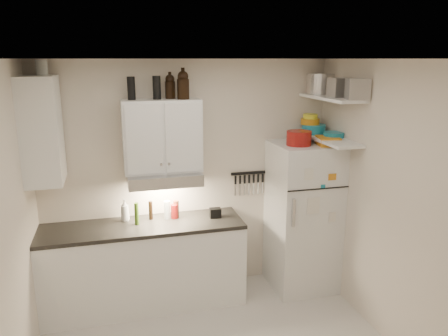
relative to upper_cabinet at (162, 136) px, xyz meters
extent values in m
cube|color=white|center=(0.30, -1.33, 0.78)|extent=(3.20, 3.00, 0.02)
cube|color=beige|center=(0.30, 0.18, -0.53)|extent=(3.20, 0.02, 2.60)
cube|color=beige|center=(-1.31, -1.33, -0.53)|extent=(0.02, 3.00, 2.60)
cube|color=beige|center=(1.91, -1.33, -0.53)|extent=(0.02, 3.00, 2.60)
cube|color=white|center=(-0.25, -0.14, -1.39)|extent=(2.10, 0.60, 0.88)
cube|color=black|center=(-0.25, -0.14, -0.93)|extent=(2.10, 0.62, 0.04)
cube|color=white|center=(0.00, 0.00, 0.00)|extent=(0.80, 0.33, 0.75)
cube|color=white|center=(-1.14, -0.14, 0.12)|extent=(0.33, 0.55, 1.00)
cube|color=silver|center=(0.00, -0.06, -0.44)|extent=(0.76, 0.46, 0.12)
cube|color=white|center=(1.55, -0.18, -0.98)|extent=(0.70, 0.68, 1.70)
cube|color=white|center=(1.75, -0.31, 0.38)|extent=(0.30, 0.95, 0.03)
cube|color=white|center=(1.75, -0.31, -0.07)|extent=(0.30, 0.95, 0.03)
cube|color=black|center=(1.00, 0.15, -0.51)|extent=(0.42, 0.02, 0.03)
cylinder|color=maroon|center=(1.43, -0.25, -0.05)|extent=(0.28, 0.28, 0.15)
cube|color=orange|center=(1.73, -0.32, -0.08)|extent=(0.27, 0.31, 0.09)
cylinder|color=silver|center=(1.56, -0.18, -0.08)|extent=(0.06, 0.06, 0.09)
cylinder|color=silver|center=(1.79, 0.03, 0.50)|extent=(0.42, 0.42, 0.23)
cube|color=#AAAAAD|center=(1.79, -0.39, 0.49)|extent=(0.21, 0.19, 0.20)
cube|color=#AAAAAD|center=(1.81, -0.69, 0.49)|extent=(0.25, 0.25, 0.20)
cylinder|color=teal|center=(1.71, -0.01, 0.00)|extent=(0.26, 0.26, 0.11)
cylinder|color=orange|center=(1.67, 0.01, 0.09)|extent=(0.21, 0.21, 0.06)
cylinder|color=yellow|center=(1.67, 0.01, 0.15)|extent=(0.17, 0.17, 0.05)
cylinder|color=teal|center=(1.82, -0.29, -0.02)|extent=(0.28, 0.28, 0.06)
cylinder|color=black|center=(-0.04, 0.00, 0.49)|extent=(0.10, 0.10, 0.23)
cylinder|color=black|center=(-0.29, 0.02, 0.49)|extent=(0.09, 0.09, 0.23)
cylinder|color=silver|center=(-1.10, -0.01, 0.70)|extent=(0.11, 0.11, 0.14)
imported|color=white|center=(-0.42, 0.02, -0.77)|extent=(0.12, 0.12, 0.27)
cylinder|color=#592D1A|center=(0.13, -0.01, -0.81)|extent=(0.07, 0.07, 0.19)
cylinder|color=#3A5F17|center=(-0.30, -0.12, -0.79)|extent=(0.06, 0.06, 0.24)
cylinder|color=black|center=(-0.15, 0.00, -0.80)|extent=(0.06, 0.06, 0.20)
cylinder|color=silver|center=(0.02, -0.03, -0.81)|extent=(0.08, 0.08, 0.20)
cylinder|color=maroon|center=(0.10, -0.03, -0.83)|extent=(0.10, 0.10, 0.16)
cube|color=black|center=(0.53, -0.12, -0.85)|extent=(0.12, 0.09, 0.10)
camera|label=1|loc=(-0.53, -4.48, 0.77)|focal=35.00mm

